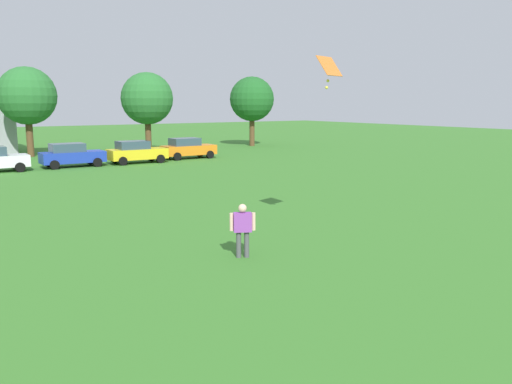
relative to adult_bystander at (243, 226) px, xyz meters
name	(u,v)px	position (x,y,z in m)	size (l,w,h in m)	color
ground_plane	(69,188)	(-1.04, 15.78, -0.95)	(160.00, 160.00, 0.00)	#387528
adult_bystander	(243,226)	(0.00, 0.00, 0.00)	(0.69, 0.50, 1.59)	#4C4C51
kite	(329,68)	(3.82, 0.73, 4.64)	(1.12, 0.78, 1.06)	orange
parked_car_blue_2	(71,155)	(1.61, 25.44, -0.09)	(4.30, 2.02, 1.68)	#1E38AD
parked_car_yellow_3	(136,152)	(6.31, 25.20, -0.09)	(4.30, 2.02, 1.68)	yellow
parked_car_orange_4	(188,148)	(11.02, 26.09, -0.09)	(4.30, 2.02, 1.68)	orange
tree_center	(27,96)	(0.63, 34.80, 4.09)	(4.79, 4.79, 7.47)	brown
tree_right	(147,99)	(10.15, 32.30, 3.90)	(4.61, 4.61, 7.18)	brown
tree_far_right	(252,99)	(22.45, 34.12, 3.92)	(4.62, 4.62, 7.21)	brown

